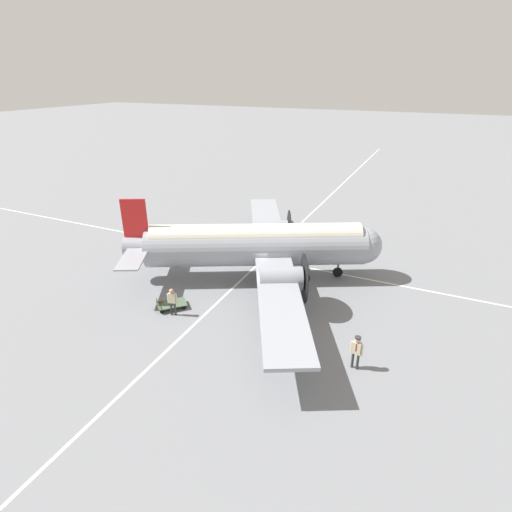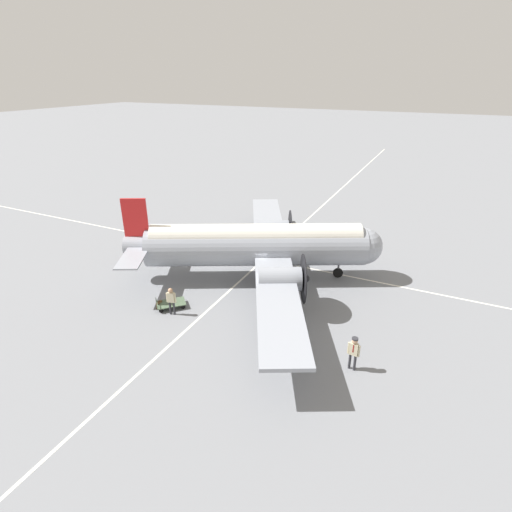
{
  "view_description": "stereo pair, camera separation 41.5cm",
  "coord_description": "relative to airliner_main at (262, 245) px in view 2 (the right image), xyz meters",
  "views": [
    {
      "loc": [
        23.19,
        10.69,
        13.38
      ],
      "look_at": [
        0.0,
        0.0,
        1.73
      ],
      "focal_mm": 28.0,
      "sensor_mm": 36.0,
      "label": 1
    },
    {
      "loc": [
        23.01,
        11.07,
        13.38
      ],
      "look_at": [
        0.0,
        0.0,
        1.73
      ],
      "focal_mm": 28.0,
      "sensor_mm": 36.0,
      "label": 2
    }
  ],
  "objects": [
    {
      "name": "suitcase_near_door",
      "position": [
        6.47,
        -4.13,
        -2.36
      ],
      "size": [
        0.43,
        0.16,
        0.47
      ],
      "color": "brown",
      "rests_on": "ground_plane"
    },
    {
      "name": "ground_plane",
      "position": [
        0.2,
        -0.4,
        -2.57
      ],
      "size": [
        300.0,
        300.0,
        0.0
      ],
      "primitive_type": "plane",
      "color": "slate"
    },
    {
      "name": "crew_foreground",
      "position": [
        6.96,
        8.13,
        -1.4
      ],
      "size": [
        0.34,
        0.63,
        1.87
      ],
      "rotation": [
        0.0,
        0.0,
        -1.68
      ],
      "color": "#2D2D33",
      "rests_on": "ground_plane"
    },
    {
      "name": "apron_line_northsouth",
      "position": [
        -2.94,
        -0.4,
        -2.57
      ],
      "size": [
        0.16,
        120.0,
        0.01
      ],
      "color": "silver",
      "rests_on": "ground_plane"
    },
    {
      "name": "passenger_boarding",
      "position": [
        6.73,
        -2.92,
        -1.47
      ],
      "size": [
        0.31,
        0.6,
        1.8
      ],
      "rotation": [
        0.0,
        0.0,
        1.85
      ],
      "color": "#2D2D33",
      "rests_on": "ground_plane"
    },
    {
      "name": "airliner_main",
      "position": [
        0.0,
        0.0,
        0.0
      ],
      "size": [
        23.23,
        17.56,
        5.95
      ],
      "rotation": [
        0.0,
        0.0,
        2.04
      ],
      "color": "#9399A3",
      "rests_on": "ground_plane"
    },
    {
      "name": "apron_line_eastwest",
      "position": [
        0.2,
        -1.21,
        -2.57
      ],
      "size": [
        120.0,
        0.16,
        0.01
      ],
      "color": "silver",
      "rests_on": "ground_plane"
    },
    {
      "name": "baggage_cart",
      "position": [
        6.12,
        -3.5,
        -2.3
      ],
      "size": [
        2.03,
        2.03,
        0.56
      ],
      "rotation": [
        0.0,
        0.0,
        2.36
      ],
      "color": "#4C6047",
      "rests_on": "ground_plane"
    }
  ]
}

